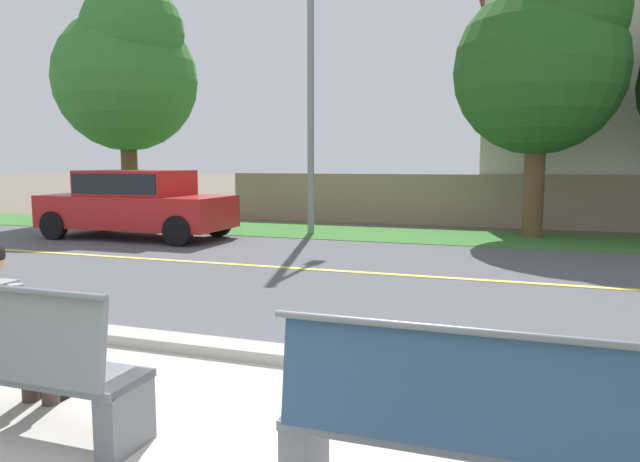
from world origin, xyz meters
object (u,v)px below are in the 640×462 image
object	(u,v)px
bench_right	(491,436)
car_red_near	(137,201)
seated_person_grey	(3,322)
shade_tree_left	(545,57)
shade_tree_far_left	(128,69)
streetlamp	(313,48)

from	to	relation	value
bench_right	car_red_near	bearing A→B (deg)	134.10
bench_right	seated_person_grey	size ratio (longest dim) A/B	1.62
seated_person_grey	shade_tree_left	size ratio (longest dim) A/B	0.20
bench_right	shade_tree_far_left	bearing A→B (deg)	132.46
seated_person_grey	shade_tree_far_left	size ratio (longest dim) A/B	0.18
bench_right	shade_tree_far_left	size ratio (longest dim) A/B	0.30
streetlamp	shade_tree_left	distance (m)	5.24
seated_person_grey	car_red_near	distance (m)	9.62
car_red_near	shade_tree_far_left	world-z (taller)	shade_tree_far_left
seated_person_grey	streetlamp	bearing A→B (deg)	98.53
streetlamp	bench_right	bearing A→B (deg)	-66.28
streetlamp	shade_tree_far_left	world-z (taller)	streetlamp
shade_tree_left	streetlamp	bearing A→B (deg)	-171.26
seated_person_grey	shade_tree_far_left	world-z (taller)	shade_tree_far_left
bench_right	streetlamp	world-z (taller)	streetlamp
car_red_near	streetlamp	xyz separation A→B (m)	(3.45, 2.26, 3.55)
streetlamp	shade_tree_far_left	xyz separation A→B (m)	(-6.13, 1.16, -0.00)
shade_tree_far_left	shade_tree_left	size ratio (longest dim) A/B	1.09
bench_right	shade_tree_far_left	xyz separation A→B (m)	(-10.80, 11.81, 3.94)
streetlamp	shade_tree_far_left	size ratio (longest dim) A/B	1.15
shade_tree_far_left	bench_right	bearing A→B (deg)	-47.54
seated_person_grey	shade_tree_left	world-z (taller)	shade_tree_left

